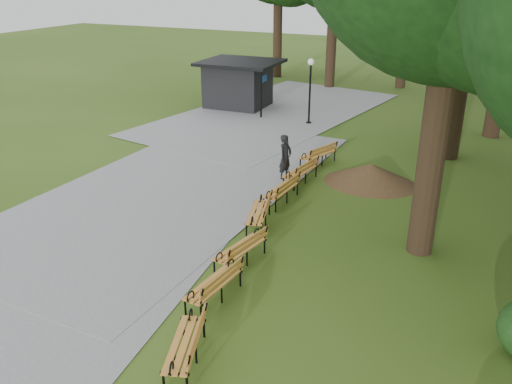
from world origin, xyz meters
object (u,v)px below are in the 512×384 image
at_px(bench_5, 300,171).
at_px(person, 285,157).
at_px(bench_3, 258,212).
at_px(bench_0, 185,344).
at_px(bench_1, 214,284).
at_px(lamp_post, 310,78).
at_px(dirt_mound, 371,174).
at_px(bench_6, 318,154).
at_px(bench_2, 240,249).
at_px(kiosk, 238,84).
at_px(bench_4, 281,190).

bearing_deg(bench_5, person, -90.00).
bearing_deg(bench_3, person, 175.00).
relative_size(bench_0, bench_1, 1.00).
distance_m(lamp_post, bench_0, 18.26).
distance_m(dirt_mound, bench_6, 2.61).
xyz_separation_m(bench_2, bench_3, (-0.51, 2.27, 0.00)).
xyz_separation_m(kiosk, dirt_mound, (9.64, -8.42, -0.93)).
xyz_separation_m(dirt_mound, bench_0, (-1.03, -11.10, 0.07)).
bearing_deg(bench_6, kiosk, -115.54).
height_order(person, lamp_post, lamp_post).
distance_m(kiosk, bench_1, 19.19).
distance_m(dirt_mound, bench_2, 7.38).
relative_size(bench_1, bench_6, 1.00).
bearing_deg(lamp_post, bench_1, -78.42).
height_order(bench_2, bench_4, same).
height_order(kiosk, lamp_post, lamp_post).
distance_m(person, bench_6, 2.12).
bearing_deg(bench_6, dirt_mound, 85.88).
bearing_deg(bench_1, person, -164.10).
xyz_separation_m(bench_5, bench_6, (-0.03, 2.09, 0.00)).
bearing_deg(bench_5, bench_3, 10.30).
distance_m(bench_0, bench_2, 4.00).
relative_size(lamp_post, bench_2, 1.71).
relative_size(kiosk, dirt_mound, 1.46).
xyz_separation_m(lamp_post, bench_5, (2.42, -7.70, -1.89)).
height_order(kiosk, bench_3, kiosk).
xyz_separation_m(kiosk, bench_6, (7.26, -7.36, -0.87)).
height_order(bench_0, bench_1, same).
relative_size(kiosk, lamp_post, 1.28).
bearing_deg(bench_2, bench_4, -161.93).
distance_m(lamp_post, bench_1, 16.06).
bearing_deg(person, bench_6, -6.49).
distance_m(kiosk, bench_5, 11.97).
bearing_deg(kiosk, bench_0, -67.78).
xyz_separation_m(dirt_mound, bench_6, (-2.38, 1.06, 0.07)).
bearing_deg(person, bench_1, -159.33).
distance_m(dirt_mound, bench_0, 11.15).
distance_m(bench_0, bench_5, 10.16).
bearing_deg(bench_3, bench_2, -2.77).
height_order(lamp_post, bench_4, lamp_post).
relative_size(dirt_mound, bench_1, 1.50).
distance_m(kiosk, bench_2, 17.50).
distance_m(kiosk, bench_6, 10.38).
bearing_deg(bench_5, lamp_post, -153.58).
distance_m(person, kiosk, 11.49).
xyz_separation_m(bench_4, bench_6, (-0.07, 4.02, 0.00)).
height_order(kiosk, bench_5, kiosk).
relative_size(bench_2, bench_6, 1.00).
relative_size(kiosk, bench_2, 2.20).
bearing_deg(dirt_mound, lamp_post, 125.56).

